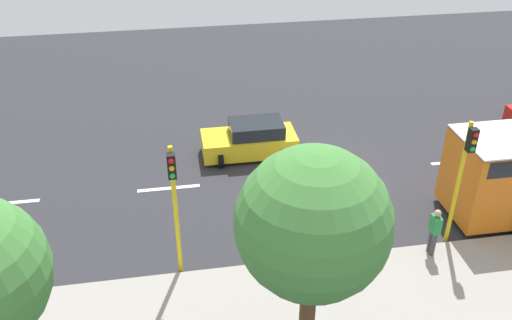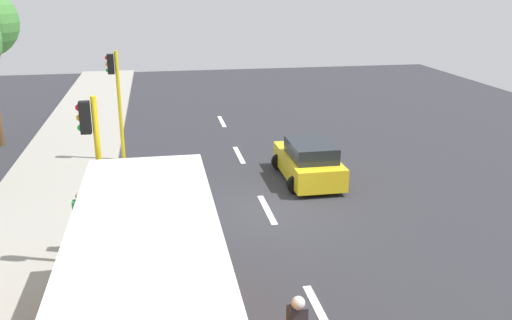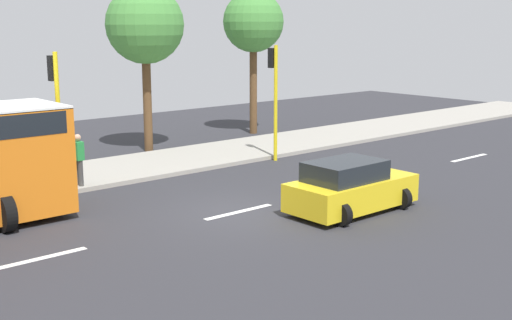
# 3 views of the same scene
# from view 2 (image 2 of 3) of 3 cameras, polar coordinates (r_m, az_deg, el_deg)

# --- Properties ---
(ground_plane) EXTENTS (40.00, 60.00, 0.10)m
(ground_plane) POSITION_cam_2_polar(r_m,az_deg,el_deg) (17.93, 1.15, -5.27)
(ground_plane) COLOR #2D2D33
(sidewalk) EXTENTS (4.00, 60.00, 0.15)m
(sidewalk) POSITION_cam_2_polar(r_m,az_deg,el_deg) (17.95, -21.45, -6.12)
(sidewalk) COLOR #9E998E
(sidewalk) RESTS_ON ground
(lane_stripe_far_north) EXTENTS (0.20, 2.40, 0.01)m
(lane_stripe_far_north) POSITION_cam_2_polar(r_m,az_deg,el_deg) (29.19, -3.54, 3.98)
(lane_stripe_far_north) COLOR white
(lane_stripe_far_north) RESTS_ON ground
(lane_stripe_north) EXTENTS (0.20, 2.40, 0.01)m
(lane_stripe_north) POSITION_cam_2_polar(r_m,az_deg,el_deg) (23.46, -1.76, 0.53)
(lane_stripe_north) COLOR white
(lane_stripe_north) RESTS_ON ground
(lane_stripe_mid) EXTENTS (0.20, 2.40, 0.01)m
(lane_stripe_mid) POSITION_cam_2_polar(r_m,az_deg,el_deg) (17.91, 1.15, -5.11)
(lane_stripe_mid) COLOR white
(lane_stripe_mid) RESTS_ON ground
(lane_stripe_south) EXTENTS (0.20, 2.40, 0.01)m
(lane_stripe_south) POSITION_cam_2_polar(r_m,az_deg,el_deg) (12.76, 6.70, -15.48)
(lane_stripe_south) COLOR white
(lane_stripe_south) RESTS_ON ground
(car_yellow_cab) EXTENTS (2.19, 3.93, 1.52)m
(car_yellow_cab) POSITION_cam_2_polar(r_m,az_deg,el_deg) (20.36, 5.45, -0.20)
(car_yellow_cab) COLOR yellow
(car_yellow_cab) RESTS_ON ground
(pedestrian_by_tree) EXTENTS (0.40, 0.24, 1.69)m
(pedestrian_by_tree) POSITION_cam_2_polar(r_m,az_deg,el_deg) (15.27, -17.48, -5.90)
(pedestrian_by_tree) COLOR #3F3F3F
(pedestrian_by_tree) RESTS_ON sidewalk
(traffic_light_corner) EXTENTS (0.49, 0.24, 4.50)m
(traffic_light_corner) POSITION_cam_2_polar(r_m,az_deg,el_deg) (13.72, -16.28, -0.11)
(traffic_light_corner) COLOR yellow
(traffic_light_corner) RESTS_ON ground
(traffic_light_midblock) EXTENTS (0.49, 0.24, 4.50)m
(traffic_light_midblock) POSITION_cam_2_polar(r_m,az_deg,el_deg) (22.35, -14.21, 6.85)
(traffic_light_midblock) COLOR yellow
(traffic_light_midblock) RESTS_ON ground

